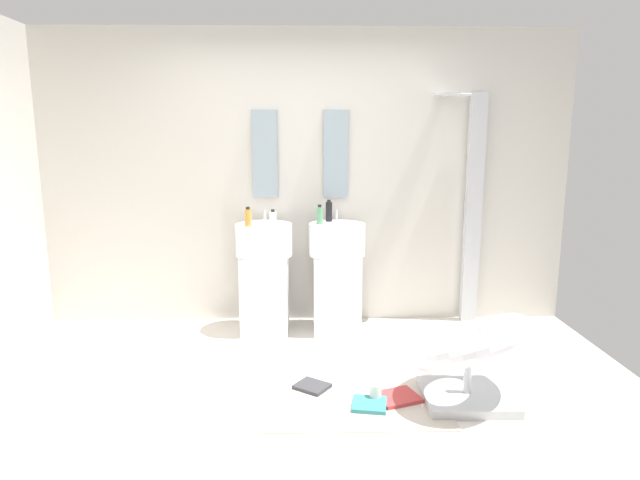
% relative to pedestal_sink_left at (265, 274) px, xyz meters
% --- Properties ---
extents(ground_plane, '(4.80, 3.60, 0.04)m').
position_rel_pedestal_sink_left_xyz_m(ground_plane, '(0.31, -1.29, -0.53)').
color(ground_plane, silver).
extents(rear_partition, '(4.80, 0.10, 2.60)m').
position_rel_pedestal_sink_left_xyz_m(rear_partition, '(0.31, 0.36, 0.79)').
color(rear_partition, beige).
rests_on(rear_partition, ground_plane).
extents(pedestal_sink_left, '(0.48, 0.48, 1.05)m').
position_rel_pedestal_sink_left_xyz_m(pedestal_sink_left, '(0.00, 0.00, 0.00)').
color(pedestal_sink_left, white).
rests_on(pedestal_sink_left, ground_plane).
extents(pedestal_sink_right, '(0.48, 0.48, 1.05)m').
position_rel_pedestal_sink_left_xyz_m(pedestal_sink_right, '(0.62, 0.00, 0.00)').
color(pedestal_sink_right, white).
rests_on(pedestal_sink_right, ground_plane).
extents(vanity_mirror_left, '(0.22, 0.03, 0.76)m').
position_rel_pedestal_sink_left_xyz_m(vanity_mirror_left, '(0.00, 0.29, 1.01)').
color(vanity_mirror_left, '#8C9EA8').
extents(vanity_mirror_right, '(0.22, 0.03, 0.76)m').
position_rel_pedestal_sink_left_xyz_m(vanity_mirror_right, '(0.62, 0.29, 1.01)').
color(vanity_mirror_right, '#8C9EA8').
extents(shower_column, '(0.49, 0.24, 2.05)m').
position_rel_pedestal_sink_left_xyz_m(shower_column, '(1.84, 0.23, 0.57)').
color(shower_column, '#B7BABF').
rests_on(shower_column, ground_plane).
extents(lounge_chair, '(1.10, 1.10, 0.65)m').
position_rel_pedestal_sink_left_xyz_m(lounge_chair, '(1.39, -1.32, -0.16)').
color(lounge_chair, '#B7BABF').
rests_on(lounge_chair, ground_plane).
extents(area_rug, '(1.23, 0.81, 0.01)m').
position_rel_pedestal_sink_left_xyz_m(area_rug, '(0.64, -1.29, -0.51)').
color(area_rug, beige).
rests_on(area_rug, ground_plane).
extents(magazine_charcoal, '(0.27, 0.27, 0.02)m').
position_rel_pedestal_sink_left_xyz_m(magazine_charcoal, '(0.40, -1.14, -0.49)').
color(magazine_charcoal, '#38383D').
rests_on(magazine_charcoal, area_rug).
extents(magazine_red, '(0.32, 0.30, 0.02)m').
position_rel_pedestal_sink_left_xyz_m(magazine_red, '(0.95, -1.30, -0.49)').
color(magazine_red, '#B73838').
rests_on(magazine_red, area_rug).
extents(magazine_teal, '(0.24, 0.24, 0.03)m').
position_rel_pedestal_sink_left_xyz_m(magazine_teal, '(0.76, -1.39, -0.49)').
color(magazine_teal, teal).
rests_on(magazine_teal, area_rug).
extents(coffee_mug, '(0.08, 0.08, 0.11)m').
position_rel_pedestal_sink_left_xyz_m(coffee_mug, '(0.81, -1.31, -0.45)').
color(coffee_mug, white).
rests_on(coffee_mug, area_rug).
extents(soap_bottle_white, '(0.06, 0.06, 0.14)m').
position_rel_pedestal_sink_left_xyz_m(soap_bottle_white, '(0.09, -0.10, 0.50)').
color(soap_bottle_white, white).
rests_on(soap_bottle_white, pedestal_sink_left).
extents(soap_bottle_black, '(0.06, 0.06, 0.19)m').
position_rel_pedestal_sink_left_xyz_m(soap_bottle_black, '(0.56, 0.14, 0.52)').
color(soap_bottle_black, black).
rests_on(soap_bottle_black, pedestal_sink_right).
extents(soap_bottle_amber, '(0.06, 0.06, 0.16)m').
position_rel_pedestal_sink_left_xyz_m(soap_bottle_amber, '(-0.12, -0.11, 0.51)').
color(soap_bottle_amber, '#C68C38').
rests_on(soap_bottle_amber, pedestal_sink_left).
extents(soap_bottle_green, '(0.05, 0.05, 0.16)m').
position_rel_pedestal_sink_left_xyz_m(soap_bottle_green, '(0.47, -0.01, 0.51)').
color(soap_bottle_green, '#59996B').
rests_on(soap_bottle_green, pedestal_sink_right).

